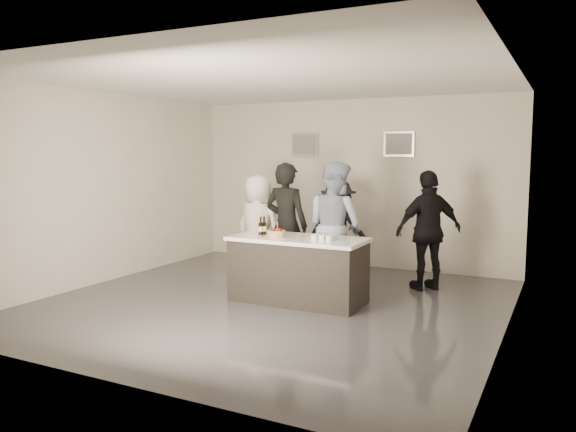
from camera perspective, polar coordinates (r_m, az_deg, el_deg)
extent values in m
plane|color=#3D3D42|center=(7.79, -1.68, -8.81)|extent=(6.00, 6.00, 0.00)
plane|color=white|center=(7.58, -1.76, 13.65)|extent=(6.00, 6.00, 0.00)
cube|color=beige|center=(10.27, 6.32, 3.34)|extent=(6.00, 0.04, 3.00)
cube|color=beige|center=(5.12, -17.99, -0.02)|extent=(6.00, 0.04, 3.00)
cube|color=beige|center=(9.35, -18.11, 2.76)|extent=(0.04, 6.00, 3.00)
cube|color=beige|center=(6.65, 21.63, 1.26)|extent=(0.04, 6.00, 3.00)
cube|color=#B2B2B7|center=(10.58, 1.71, 7.26)|extent=(0.54, 0.04, 0.44)
cube|color=#B2B2B7|center=(9.95, 11.21, 7.19)|extent=(0.54, 0.04, 0.44)
cube|color=white|center=(7.75, 1.01, -5.47)|extent=(1.86, 0.86, 0.90)
cylinder|color=orange|center=(7.69, -1.17, -1.86)|extent=(0.25, 0.25, 0.08)
cylinder|color=black|center=(7.91, -2.45, -0.96)|extent=(0.07, 0.07, 0.26)
cylinder|color=black|center=(7.87, -2.79, -1.00)|extent=(0.07, 0.07, 0.26)
cube|color=gold|center=(7.46, 3.78, -2.13)|extent=(0.30, 0.30, 0.08)
cube|color=pink|center=(7.56, -2.46, -2.28)|extent=(0.24, 0.08, 0.01)
imported|color=black|center=(8.53, -0.18, -0.94)|extent=(0.71, 0.48, 1.91)
imported|color=#93A3C1|center=(8.35, 4.79, -1.06)|extent=(1.15, 1.05, 1.92)
imported|color=white|center=(9.13, -3.06, -1.12)|extent=(0.90, 0.65, 1.70)
imported|color=black|center=(8.62, 14.11, -1.43)|extent=(1.07, 1.03, 1.79)
imported|color=black|center=(9.38, 5.11, -1.23)|extent=(1.12, 0.75, 1.60)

